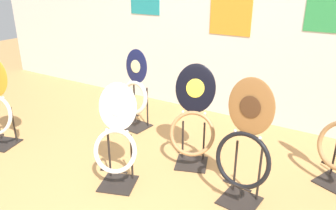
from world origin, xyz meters
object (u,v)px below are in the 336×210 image
toilet_seat_display_woodgrain (245,148)px  toilet_seat_display_navy_moon (135,93)px  toilet_seat_display_jazz_black (193,120)px  toilet_seat_display_white_plain (116,139)px

toilet_seat_display_woodgrain → toilet_seat_display_navy_moon: 1.62m
toilet_seat_display_jazz_black → toilet_seat_display_navy_moon: (-0.90, 0.34, -0.03)m
toilet_seat_display_woodgrain → toilet_seat_display_white_plain: 0.99m
toilet_seat_display_woodgrain → toilet_seat_display_navy_moon: size_ratio=1.10×
toilet_seat_display_white_plain → toilet_seat_display_navy_moon: bearing=119.2°
toilet_seat_display_white_plain → toilet_seat_display_navy_moon: (-0.53, 0.95, -0.00)m
toilet_seat_display_woodgrain → toilet_seat_display_white_plain: (-0.95, -0.30, -0.06)m
toilet_seat_display_jazz_black → toilet_seat_display_navy_moon: size_ratio=1.01×
toilet_seat_display_woodgrain → toilet_seat_display_white_plain: toilet_seat_display_woodgrain is taller
toilet_seat_display_navy_moon → toilet_seat_display_jazz_black: bearing=-20.5°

